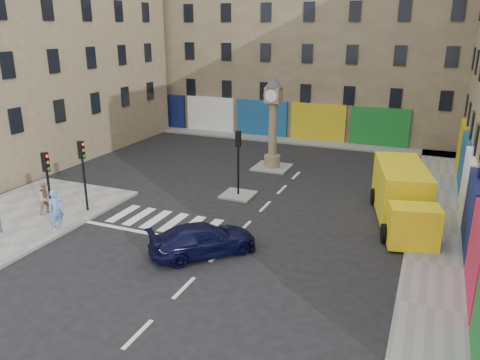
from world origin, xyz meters
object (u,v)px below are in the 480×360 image
Objects in this scene: pedestrian_blue at (56,210)px; traffic_light_left_near at (48,178)px; yellow_van at (402,195)px; clock_pillar at (273,117)px; traffic_light_left_far at (83,165)px; navy_sedan at (203,240)px; pedestrian_tan at (46,198)px; traffic_light_island at (238,152)px.

traffic_light_left_near is at bearing 107.48° from pedestrian_blue.
clock_pillar is at bearing 132.75° from yellow_van.
traffic_light_left_near is 15.19m from clock_pillar.
traffic_light_left_far is at bearing 31.00° from pedestrian_blue.
clock_pillar is 0.80× the size of yellow_van.
traffic_light_left_far is 16.15m from yellow_van.
navy_sedan is at bearing -13.40° from traffic_light_left_far.
clock_pillar is 3.17× the size of pedestrian_blue.
clock_pillar is 1.32× the size of navy_sedan.
clock_pillar reaches higher than navy_sedan.
traffic_light_left_far is 2.18× the size of pedestrian_tan.
pedestrian_blue is at bearing 48.14° from navy_sedan.
yellow_van reaches higher than navy_sedan.
pedestrian_blue is (0.30, -2.43, -1.51)m from traffic_light_left_far.
pedestrian_tan is at bearing -122.08° from clock_pillar.
traffic_light_island reaches higher than yellow_van.
traffic_light_island is at bearing 51.07° from traffic_light_left_near.
traffic_light_island reaches higher than pedestrian_tan.
traffic_light_left_near is 0.80× the size of navy_sedan.
clock_pillar is 3.59× the size of pedestrian_tan.
traffic_light_left_far is (0.00, 2.40, 0.00)m from traffic_light_left_near.
traffic_light_left_far is 8.30m from traffic_light_island.
traffic_light_left_far is at bearing 90.00° from traffic_light_left_near.
pedestrian_blue is (-7.42, -0.59, 0.44)m from navy_sedan.
yellow_van is at bearing -49.84° from pedestrian_tan.
traffic_light_left_far is 2.54m from pedestrian_tan.
traffic_light_left_near is 0.61× the size of clock_pillar.
pedestrian_tan is (-1.57, 1.24, -1.62)m from traffic_light_left_near.
navy_sedan is 0.61× the size of yellow_van.
traffic_light_left_far is 0.80× the size of navy_sedan.
traffic_light_left_near is at bearing -128.93° from traffic_light_island.
yellow_van reaches higher than pedestrian_tan.
yellow_van is 4.48× the size of pedestrian_tan.
clock_pillar is at bearing -12.95° from pedestrian_tan.
pedestrian_blue is at bearing -105.11° from pedestrian_tan.
clock_pillar reaches higher than pedestrian_blue.
traffic_light_island is at bearing 166.47° from yellow_van.
clock_pillar is (6.30, 13.80, 0.93)m from traffic_light_left_near.
traffic_light_left_near is 17.09m from yellow_van.
yellow_van is (15.21, 5.29, -1.30)m from traffic_light_left_far.
navy_sedan is 2.73× the size of pedestrian_tan.
yellow_van is at bearing -34.44° from clock_pillar.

